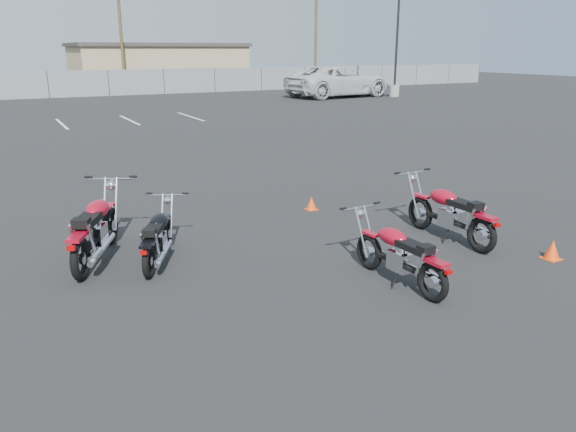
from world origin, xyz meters
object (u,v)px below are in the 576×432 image
motorcycle_front_red (96,229)px  white_van (339,72)px  motorcycle_second_black (158,237)px  motorcycle_third_red (400,255)px  motorcycle_rear_red (451,214)px

motorcycle_front_red → white_van: (20.59, 24.86, 1.15)m
motorcycle_second_black → motorcycle_third_red: 3.72m
motorcycle_second_black → motorcycle_third_red: (2.80, -2.45, 0.02)m
motorcycle_third_red → motorcycle_rear_red: motorcycle_rear_red is taller
motorcycle_front_red → motorcycle_rear_red: size_ratio=1.03×
motorcycle_second_black → motorcycle_rear_red: 4.98m
motorcycle_front_red → white_van: 32.30m
motorcycle_second_black → motorcycle_rear_red: (4.80, -1.33, 0.07)m
motorcycle_third_red → motorcycle_front_red: bearing=140.6°
motorcycle_second_black → white_van: (19.76, 25.39, 1.26)m
motorcycle_second_black → motorcycle_rear_red: motorcycle_rear_red is taller
motorcycle_third_red → white_van: white_van is taller
motorcycle_rear_red → white_van: (14.96, 26.72, 1.19)m
motorcycle_third_red → motorcycle_rear_red: 2.29m
motorcycle_front_red → white_van: bearing=50.4°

